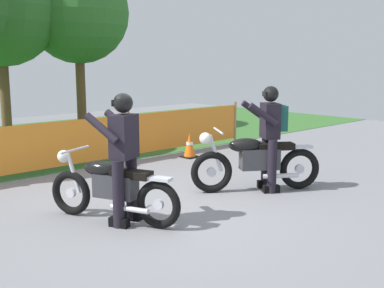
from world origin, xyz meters
TOP-DOWN VIEW (x-y plane):
  - ground at (0.00, 0.00)m, footprint 24.00×24.00m
  - barrier_fence at (0.00, 3.00)m, footprint 10.06×0.08m
  - tree_rightmost at (3.52, 8.00)m, footprint 3.05×3.05m
  - motorcycle_lead at (1.77, -0.33)m, footprint 1.83×1.30m
  - motorcycle_trailing at (-0.76, 0.00)m, footprint 0.92×1.85m
  - rider_lead at (1.97, -0.45)m, footprint 0.79×0.72m
  - rider_trailing at (-0.69, -0.17)m, footprint 0.69×0.70m
  - traffic_cone at (2.84, 2.38)m, footprint 0.32×0.32m

SIDE VIEW (x-z plane):
  - ground at x=0.00m, z-range -0.02..0.00m
  - traffic_cone at x=2.84m, z-range -0.01..0.52m
  - motorcycle_trailing at x=-0.76m, z-range -0.01..0.91m
  - motorcycle_lead at x=1.77m, z-range -0.02..1.00m
  - barrier_fence at x=0.00m, z-range 0.02..1.07m
  - rider_trailing at x=-0.69m, z-range 0.07..1.76m
  - rider_lead at x=1.97m, z-range 0.11..1.80m
  - tree_rightmost at x=3.52m, z-range 0.97..5.99m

